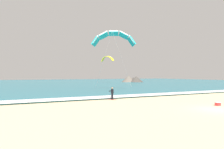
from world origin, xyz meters
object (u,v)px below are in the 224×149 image
at_px(surfboard, 112,99).
at_px(kite_distant, 107,58).
at_px(kite_primary, 114,37).
at_px(kitesurfer, 112,93).
at_px(cooler_box, 218,104).

bearing_deg(surfboard, kite_distant, 66.00).
height_order(surfboard, kite_primary, kite_primary).
xyz_separation_m(surfboard, kitesurfer, (-0.01, 0.02, 0.91)).
height_order(kite_primary, cooler_box, kite_primary).
relative_size(kite_primary, cooler_box, 17.69).
xyz_separation_m(surfboard, kite_distant, (20.36, 45.72, 9.71)).
bearing_deg(kite_distant, kitesurfer, -114.02).
xyz_separation_m(kitesurfer, cooler_box, (7.94, -10.11, -0.74)).
xyz_separation_m(kite_primary, cooler_box, (3.52, -18.55, -10.05)).
bearing_deg(cooler_box, surfboard, 128.17).
distance_m(kite_distant, cooler_box, 57.96).
bearing_deg(kite_distant, cooler_box, -102.55).
distance_m(kite_primary, cooler_box, 21.39).
relative_size(kitesurfer, kite_distant, 0.31).
bearing_deg(cooler_box, kitesurfer, 128.15).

